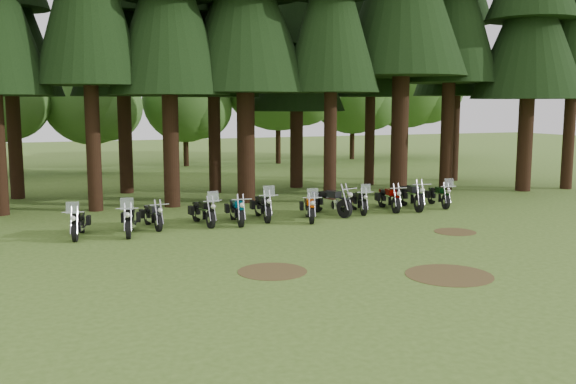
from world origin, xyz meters
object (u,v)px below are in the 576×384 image
object	(u,v)px
motorcycle_0	(78,224)
motorcycle_5	(263,207)
motorcycle_11	(439,196)
motorcycle_6	(310,208)
motorcycle_8	(359,202)
motorcycle_7	(330,202)
motorcycle_2	(153,216)
motorcycle_9	(389,199)
motorcycle_10	(411,197)
motorcycle_1	(130,221)
motorcycle_3	(203,212)
motorcycle_4	(237,211)

from	to	relation	value
motorcycle_0	motorcycle_5	distance (m)	6.64
motorcycle_11	motorcycle_6	bearing A→B (deg)	-160.66
motorcycle_8	motorcycle_7	bearing A→B (deg)	-166.20
motorcycle_2	motorcycle_5	world-z (taller)	motorcycle_5
motorcycle_9	motorcycle_10	xyz separation A→B (m)	(1.01, -0.05, 0.05)
motorcycle_1	motorcycle_3	xyz separation A→B (m)	(2.67, 0.70, -0.01)
motorcycle_0	motorcycle_2	size ratio (longest dim) A/B	1.04
motorcycle_9	motorcycle_0	bearing A→B (deg)	-166.51
motorcycle_3	motorcycle_4	xyz separation A→B (m)	(1.19, -0.16, -0.00)
motorcycle_4	motorcycle_6	distance (m)	2.71
motorcycle_4	motorcycle_10	distance (m)	7.59
motorcycle_2	motorcycle_10	distance (m)	10.54
motorcycle_8	motorcycle_9	xyz separation A→B (m)	(1.41, 0.10, 0.03)
motorcycle_5	motorcycle_1	bearing A→B (deg)	-162.60
motorcycle_3	motorcycle_6	world-z (taller)	motorcycle_3
motorcycle_9	motorcycle_8	bearing A→B (deg)	-166.50
motorcycle_0	motorcycle_1	xyz separation A→B (m)	(1.61, -0.15, 0.02)
motorcycle_6	motorcycle_10	xyz separation A→B (m)	(4.90, 0.84, 0.05)
motorcycle_7	motorcycle_3	bearing A→B (deg)	166.51
motorcycle_4	motorcycle_11	distance (m)	9.00
motorcycle_2	motorcycle_3	size ratio (longest dim) A/B	0.94
motorcycle_4	motorcycle_5	xyz separation A→B (m)	(1.13, 0.39, 0.02)
motorcycle_5	motorcycle_6	size ratio (longest dim) A/B	1.07
motorcycle_5	motorcycle_3	bearing A→B (deg)	-167.57
motorcycle_6	motorcycle_7	size ratio (longest dim) A/B	0.89
motorcycle_0	motorcycle_5	xyz separation A→B (m)	(6.59, 0.78, 0.03)
motorcycle_3	motorcycle_11	size ratio (longest dim) A/B	1.03
motorcycle_6	motorcycle_0	bearing A→B (deg)	-162.45
motorcycle_0	motorcycle_10	size ratio (longest dim) A/B	0.87
motorcycle_0	motorcycle_1	size ratio (longest dim) A/B	0.95
motorcycle_3	motorcycle_11	xyz separation A→B (m)	(10.18, 0.32, -0.01)
motorcycle_3	motorcycle_6	distance (m)	3.91
motorcycle_4	motorcycle_8	size ratio (longest dim) A/B	1.06
motorcycle_5	motorcycle_10	size ratio (longest dim) A/B	0.94
motorcycle_8	motorcycle_10	size ratio (longest dim) A/B	0.84
motorcycle_0	motorcycle_1	world-z (taller)	motorcycle_1
motorcycle_7	motorcycle_10	world-z (taller)	motorcycle_10
motorcycle_0	motorcycle_4	distance (m)	5.48
motorcycle_0	motorcycle_2	distance (m)	2.59
motorcycle_6	motorcycle_8	distance (m)	2.60
motorcycle_3	motorcycle_9	xyz separation A→B (m)	(7.76, 0.30, 0.00)
motorcycle_9	motorcycle_3	bearing A→B (deg)	-168.35
motorcycle_3	motorcycle_7	distance (m)	5.07
motorcycle_2	motorcycle_7	size ratio (longest dim) A/B	0.86
motorcycle_9	motorcycle_6	bearing A→B (deg)	-157.66
motorcycle_10	motorcycle_11	distance (m)	1.41
motorcycle_9	motorcycle_5	bearing A→B (deg)	-169.81
motorcycle_0	motorcycle_3	xyz separation A→B (m)	(4.28, 0.55, 0.01)
motorcycle_4	motorcycle_5	distance (m)	1.19
motorcycle_7	motorcycle_9	xyz separation A→B (m)	(2.69, 0.12, -0.05)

